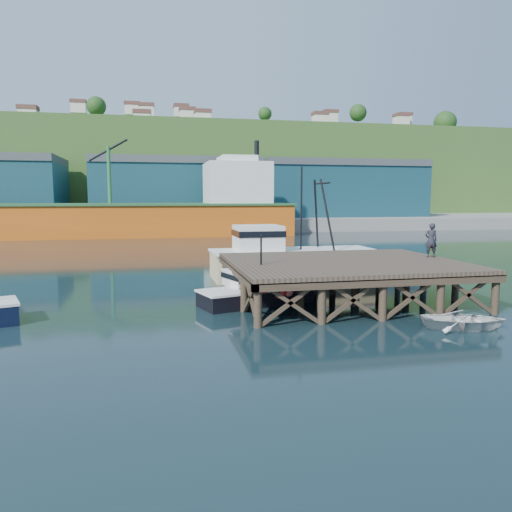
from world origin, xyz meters
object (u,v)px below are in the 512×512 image
object	(u,v)px
trawler	(290,255)
dinghy	(464,320)
dockworker	(431,240)
boat_black	(253,291)

from	to	relation	value
trawler	dinghy	world-z (taller)	trawler
dinghy	trawler	bearing A→B (deg)	30.72
dinghy	dockworker	distance (m)	8.05
boat_black	trawler	world-z (taller)	trawler
dinghy	dockworker	world-z (taller)	dockworker
dockworker	trawler	bearing A→B (deg)	-39.40
boat_black	dinghy	xyz separation A→B (m)	(7.68, -6.74, -0.31)
dinghy	boat_black	bearing A→B (deg)	65.67
boat_black	dinghy	world-z (taller)	boat_black
boat_black	dockworker	bearing A→B (deg)	-15.18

